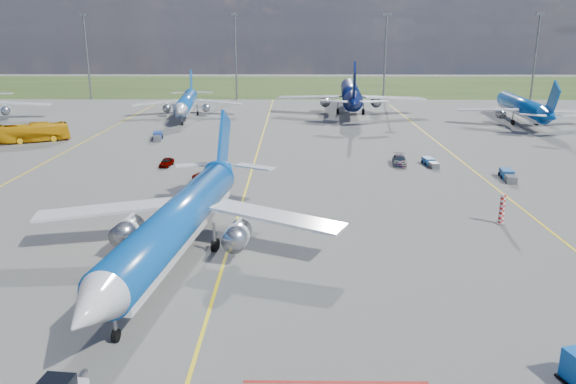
{
  "coord_description": "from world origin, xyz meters",
  "views": [
    {
      "loc": [
        5.71,
        -44.22,
        18.28
      ],
      "look_at": [
        5.17,
        5.15,
        4.0
      ],
      "focal_mm": 35.0,
      "sensor_mm": 36.0,
      "label": 1
    }
  ],
  "objects_px": {
    "apron_bus": "(33,133)",
    "service_car_a": "(166,162)",
    "main_airliner": "(180,260)",
    "baggage_tug_c": "(158,136)",
    "service_car_c": "(399,160)",
    "baggage_tug_w": "(508,175)",
    "bg_jet_nnw": "(187,117)",
    "bg_jet_n": "(350,112)",
    "service_car_b": "(213,177)",
    "warning_post": "(502,209)",
    "bg_jet_ne": "(520,123)",
    "baggage_tug_e": "(430,162)"
  },
  "relations": [
    {
      "from": "apron_bus",
      "to": "service_car_a",
      "type": "bearing_deg",
      "value": -148.28
    },
    {
      "from": "main_airliner",
      "to": "baggage_tug_c",
      "type": "relative_size",
      "value": 7.06
    },
    {
      "from": "service_car_c",
      "to": "baggage_tug_w",
      "type": "distance_m",
      "value": 14.64
    },
    {
      "from": "bg_jet_nnw",
      "to": "service_car_c",
      "type": "bearing_deg",
      "value": -55.26
    },
    {
      "from": "baggage_tug_c",
      "to": "service_car_a",
      "type": "bearing_deg",
      "value": -84.92
    },
    {
      "from": "service_car_a",
      "to": "bg_jet_n",
      "type": "bearing_deg",
      "value": 67.02
    },
    {
      "from": "service_car_a",
      "to": "service_car_b",
      "type": "bearing_deg",
      "value": -41.99
    },
    {
      "from": "service_car_b",
      "to": "apron_bus",
      "type": "bearing_deg",
      "value": 74.84
    },
    {
      "from": "apron_bus",
      "to": "baggage_tug_w",
      "type": "bearing_deg",
      "value": -133.49
    },
    {
      "from": "service_car_b",
      "to": "bg_jet_nnw",
      "type": "bearing_deg",
      "value": 36.13
    },
    {
      "from": "warning_post",
      "to": "service_car_b",
      "type": "height_order",
      "value": "warning_post"
    },
    {
      "from": "main_airliner",
      "to": "baggage_tug_w",
      "type": "xyz_separation_m",
      "value": [
        36.6,
        26.56,
        0.51
      ]
    },
    {
      "from": "bg_jet_ne",
      "to": "service_car_c",
      "type": "relative_size",
      "value": 7.98
    },
    {
      "from": "main_airliner",
      "to": "bg_jet_ne",
      "type": "bearing_deg",
      "value": 58.76
    },
    {
      "from": "apron_bus",
      "to": "baggage_tug_e",
      "type": "xyz_separation_m",
      "value": [
        63.21,
        -16.6,
        -1.15
      ]
    },
    {
      "from": "warning_post",
      "to": "service_car_b",
      "type": "relative_size",
      "value": 0.58
    },
    {
      "from": "bg_jet_nnw",
      "to": "apron_bus",
      "type": "relative_size",
      "value": 3.0
    },
    {
      "from": "bg_jet_n",
      "to": "baggage_tug_w",
      "type": "xyz_separation_m",
      "value": [
        14.28,
        -60.74,
        0.51
      ]
    },
    {
      "from": "bg_jet_ne",
      "to": "main_airliner",
      "type": "distance_m",
      "value": 90.88
    },
    {
      "from": "warning_post",
      "to": "bg_jet_nnw",
      "type": "distance_m",
      "value": 82.65
    },
    {
      "from": "baggage_tug_w",
      "to": "baggage_tug_c",
      "type": "relative_size",
      "value": 0.93
    },
    {
      "from": "baggage_tug_c",
      "to": "service_car_c",
      "type": "bearing_deg",
      "value": -37.5
    },
    {
      "from": "bg_jet_nnw",
      "to": "baggage_tug_c",
      "type": "relative_size",
      "value": 6.42
    },
    {
      "from": "bg_jet_nnw",
      "to": "service_car_a",
      "type": "distance_m",
      "value": 46.66
    },
    {
      "from": "service_car_b",
      "to": "baggage_tug_w",
      "type": "xyz_separation_m",
      "value": [
        37.22,
        2.16,
        -0.2
      ]
    },
    {
      "from": "baggage_tug_w",
      "to": "service_car_c",
      "type": "bearing_deg",
      "value": 155.85
    },
    {
      "from": "service_car_a",
      "to": "service_car_b",
      "type": "xyz_separation_m",
      "value": [
        7.8,
        -8.85,
        0.13
      ]
    },
    {
      "from": "warning_post",
      "to": "bg_jet_ne",
      "type": "relative_size",
      "value": 0.08
    },
    {
      "from": "apron_bus",
      "to": "service_car_b",
      "type": "height_order",
      "value": "apron_bus"
    },
    {
      "from": "main_airliner",
      "to": "warning_post",
      "type": "bearing_deg",
      "value": 24.25
    },
    {
      "from": "apron_bus",
      "to": "service_car_c",
      "type": "distance_m",
      "value": 61.18
    },
    {
      "from": "bg_jet_ne",
      "to": "baggage_tug_e",
      "type": "bearing_deg",
      "value": 58.67
    },
    {
      "from": "bg_jet_n",
      "to": "apron_bus",
      "type": "distance_m",
      "value": 67.84
    },
    {
      "from": "baggage_tug_w",
      "to": "baggage_tug_e",
      "type": "bearing_deg",
      "value": 145.51
    },
    {
      "from": "main_airliner",
      "to": "baggage_tug_c",
      "type": "xyz_separation_m",
      "value": [
        -14.35,
        53.2,
        0.55
      ]
    },
    {
      "from": "bg_jet_n",
      "to": "baggage_tug_c",
      "type": "distance_m",
      "value": 50.07
    },
    {
      "from": "service_car_c",
      "to": "service_car_a",
      "type": "bearing_deg",
      "value": -170.98
    },
    {
      "from": "bg_jet_n",
      "to": "baggage_tug_e",
      "type": "bearing_deg",
      "value": 100.46
    },
    {
      "from": "warning_post",
      "to": "baggage_tug_e",
      "type": "distance_m",
      "value": 24.64
    },
    {
      "from": "service_car_b",
      "to": "service_car_c",
      "type": "xyz_separation_m",
      "value": [
        24.83,
        9.98,
        -0.04
      ]
    },
    {
      "from": "main_airliner",
      "to": "service_car_a",
      "type": "distance_m",
      "value": 34.31
    },
    {
      "from": "main_airliner",
      "to": "apron_bus",
      "type": "distance_m",
      "value": 61.45
    },
    {
      "from": "service_car_b",
      "to": "baggage_tug_w",
      "type": "relative_size",
      "value": 1.03
    },
    {
      "from": "bg_jet_nnw",
      "to": "apron_bus",
      "type": "xyz_separation_m",
      "value": [
        -20.66,
        -28.91,
        1.6
      ]
    },
    {
      "from": "baggage_tug_w",
      "to": "bg_jet_n",
      "type": "bearing_deg",
      "value": 111.35
    },
    {
      "from": "bg_jet_nnw",
      "to": "main_airliner",
      "type": "relative_size",
      "value": 0.91
    },
    {
      "from": "bg_jet_n",
      "to": "main_airliner",
      "type": "xyz_separation_m",
      "value": [
        -22.32,
        -87.29,
        0.0
      ]
    },
    {
      "from": "apron_bus",
      "to": "warning_post",
      "type": "bearing_deg",
      "value": -147.43
    },
    {
      "from": "service_car_c",
      "to": "baggage_tug_w",
      "type": "height_order",
      "value": "service_car_c"
    },
    {
      "from": "baggage_tug_c",
      "to": "main_airliner",
      "type": "bearing_deg",
      "value": -86.39
    }
  ]
}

